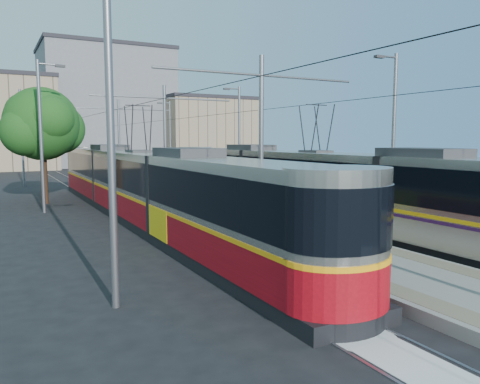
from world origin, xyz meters
TOP-DOWN VIEW (x-y plane):
  - ground at (0.00, 0.00)m, footprint 160.00×160.00m
  - platform at (0.00, 17.00)m, footprint 4.00×50.00m
  - tactile_strip_left at (-1.45, 17.00)m, footprint 0.70×50.00m
  - tactile_strip_right at (1.45, 17.00)m, footprint 0.70×50.00m
  - rails at (0.00, 17.00)m, footprint 8.71×70.00m
  - track_arrow at (-3.60, -3.00)m, footprint 1.20×5.00m
  - tram_left at (-3.60, 13.38)m, footprint 2.43×31.07m
  - tram_right at (3.60, 9.04)m, footprint 2.43×30.96m
  - catenary at (0.00, 14.15)m, footprint 9.20×70.00m
  - street_lamps at (-0.00, 21.00)m, footprint 15.18×38.22m
  - shelter at (0.06, 15.84)m, footprint 0.70×1.06m
  - tree at (-6.79, 22.09)m, footprint 4.83×4.47m
  - building_centre at (6.00, 64.00)m, footprint 18.36×14.28m
  - building_right at (20.00, 58.00)m, footprint 14.28×10.20m

SIDE VIEW (x-z plane):
  - ground at x=0.00m, z-range 0.00..0.00m
  - track_arrow at x=-3.60m, z-range 0.00..0.01m
  - rails at x=0.00m, z-range 0.00..0.03m
  - platform at x=0.00m, z-range 0.00..0.30m
  - tactile_strip_left at x=-1.45m, z-range 0.30..0.31m
  - tactile_strip_right at x=1.45m, z-range 0.30..0.31m
  - shelter at x=0.06m, z-range 0.35..2.59m
  - tram_left at x=-3.60m, z-range -1.04..4.46m
  - tram_right at x=3.60m, z-range -0.89..4.61m
  - street_lamps at x=0.00m, z-range 0.18..8.18m
  - catenary at x=0.00m, z-range 1.02..8.02m
  - tree at x=-6.79m, z-range 1.24..8.25m
  - building_right at x=20.00m, z-range 0.01..10.32m
  - building_centre at x=6.00m, z-range 0.01..17.43m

